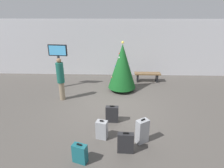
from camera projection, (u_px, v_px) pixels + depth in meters
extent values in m
plane|color=#514C47|center=(114.00, 106.00, 7.46)|extent=(16.00, 16.00, 0.00)
cube|color=silver|center=(116.00, 48.00, 10.65)|extent=(16.00, 0.20, 3.15)
cylinder|color=#4C3319|center=(122.00, 88.00, 8.95)|extent=(0.12, 0.12, 0.16)
cone|color=#14511E|center=(122.00, 66.00, 8.55)|extent=(1.30, 1.30, 2.05)
sphere|color=#F2D84C|center=(123.00, 42.00, 8.15)|extent=(0.12, 0.12, 0.12)
sphere|color=red|center=(120.00, 54.00, 8.39)|extent=(0.08, 0.08, 0.08)
sphere|color=red|center=(112.00, 77.00, 8.65)|extent=(0.08, 0.08, 0.08)
sphere|color=blue|center=(116.00, 66.00, 8.62)|extent=(0.08, 0.08, 0.08)
sphere|color=silver|center=(119.00, 58.00, 8.29)|extent=(0.08, 0.08, 0.08)
cylinder|color=#333338|center=(60.00, 72.00, 9.03)|extent=(0.12, 0.12, 1.59)
cube|color=black|center=(58.00, 50.00, 8.65)|extent=(0.90, 0.17, 0.52)
cube|color=#4CB2F2|center=(57.00, 50.00, 8.61)|extent=(0.81, 0.09, 0.44)
cube|color=brown|center=(147.00, 74.00, 9.89)|extent=(1.37, 0.44, 0.06)
cube|color=black|center=(138.00, 78.00, 10.00)|extent=(0.08, 0.35, 0.42)
cube|color=black|center=(157.00, 78.00, 9.96)|extent=(0.08, 0.35, 0.42)
cylinder|color=gray|center=(62.00, 91.00, 7.89)|extent=(0.23, 0.23, 0.78)
cylinder|color=#19594C|center=(60.00, 73.00, 7.59)|extent=(0.41, 0.41, 0.83)
sphere|color=#8C6647|center=(59.00, 61.00, 7.40)|extent=(0.19, 0.19, 0.19)
cube|color=#19606B|center=(80.00, 153.00, 4.61)|extent=(0.40, 0.29, 0.50)
cube|color=black|center=(79.00, 145.00, 4.51)|extent=(0.13, 0.07, 0.04)
cube|color=#232326|center=(112.00, 114.00, 6.30)|extent=(0.43, 0.19, 0.57)
cube|color=black|center=(112.00, 106.00, 6.19)|extent=(0.15, 0.04, 0.04)
cube|color=#232326|center=(126.00, 143.00, 4.92)|extent=(0.43, 0.18, 0.58)
cube|color=black|center=(126.00, 133.00, 4.81)|extent=(0.15, 0.04, 0.04)
cube|color=#9EA0A5|center=(142.00, 131.00, 5.29)|extent=(0.41, 0.37, 0.72)
cube|color=black|center=(143.00, 120.00, 5.15)|extent=(0.12, 0.09, 0.04)
cube|color=#9EA0A5|center=(102.00, 130.00, 5.48)|extent=(0.37, 0.29, 0.57)
cube|color=black|center=(102.00, 121.00, 5.37)|extent=(0.12, 0.06, 0.04)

